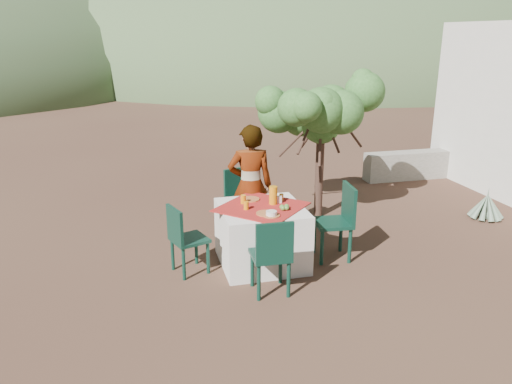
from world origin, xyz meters
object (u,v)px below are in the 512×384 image
at_px(chair_left, 184,237).
at_px(chair_near, 272,254).
at_px(table, 262,235).
at_px(chair_right, 339,218).
at_px(chair_far, 242,198).
at_px(agave, 486,207).
at_px(shrub_tree, 324,118).
at_px(person, 250,185).
at_px(juice_pitcher, 273,195).

bearing_deg(chair_left, chair_near, -149.98).
xyz_separation_m(table, chair_left, (-0.97, -0.04, 0.10)).
bearing_deg(chair_right, chair_near, -50.98).
bearing_deg(chair_far, agave, -25.13).
distance_m(chair_near, shrub_tree, 2.93).
bearing_deg(table, chair_right, -4.56).
xyz_separation_m(chair_left, shrub_tree, (2.34, 1.53, 1.09)).
bearing_deg(chair_left, chair_far, -59.02).
height_order(chair_left, person, person).
bearing_deg(chair_right, chair_left, -85.75).
height_order(table, agave, table).
relative_size(table, agave, 2.30).
relative_size(table, person, 0.78).
distance_m(chair_far, chair_left, 1.49).
bearing_deg(chair_near, chair_right, -144.96).
distance_m(chair_left, chair_right, 1.98).
relative_size(chair_far, agave, 1.67).
distance_m(chair_left, person, 1.27).
bearing_deg(chair_far, chair_right, -68.53).
bearing_deg(chair_near, chair_left, -39.95).
height_order(chair_left, shrub_tree, shrub_tree).
bearing_deg(table, chair_far, 90.56).
height_order(chair_right, shrub_tree, shrub_tree).
relative_size(shrub_tree, juice_pitcher, 8.78).
height_order(chair_far, chair_near, chair_far).
bearing_deg(shrub_tree, person, -148.70).
distance_m(table, person, 0.81).
height_order(chair_left, chair_right, chair_right).
distance_m(chair_left, agave, 4.89).
bearing_deg(chair_near, table, -95.43).
height_order(chair_near, agave, chair_near).
bearing_deg(juice_pitcher, chair_left, -174.86).
relative_size(agave, juice_pitcher, 2.50).
relative_size(chair_near, juice_pitcher, 3.97).
height_order(table, chair_right, chair_right).
height_order(chair_near, shrub_tree, shrub_tree).
bearing_deg(chair_right, person, -121.89).
height_order(chair_near, chair_left, chair_near).
xyz_separation_m(chair_near, juice_pitcher, (0.26, 0.87, 0.38)).
xyz_separation_m(chair_left, chair_right, (1.98, -0.04, 0.07)).
bearing_deg(table, chair_left, -177.39).
distance_m(chair_right, person, 1.27).
distance_m(agave, juice_pitcher, 3.81).
bearing_deg(shrub_tree, agave, -17.57).
height_order(chair_right, agave, chair_right).
xyz_separation_m(chair_left, juice_pitcher, (1.14, 0.10, 0.40)).
relative_size(chair_right, juice_pitcher, 4.32).
bearing_deg(chair_left, chair_right, -109.77).
relative_size(chair_far, chair_right, 0.97).
distance_m(chair_far, person, 0.53).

